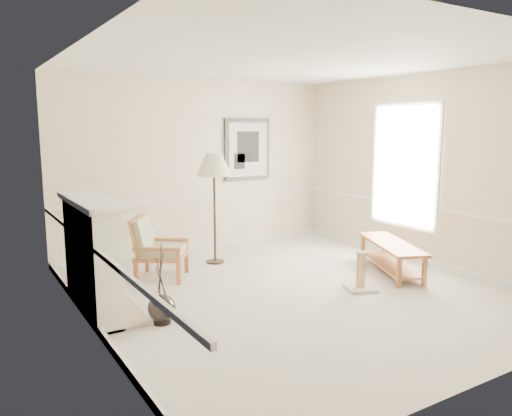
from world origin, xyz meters
The scene contains 8 objects.
ground centered at (0.00, 0.00, 0.00)m, with size 5.50×5.50×0.00m, color silver.
room centered at (0.14, 0.08, 1.87)m, with size 5.04×5.54×2.92m.
fireplace centered at (-2.34, 0.60, 0.64)m, with size 0.64×1.64×1.31m.
floor_vase centered at (-1.82, -0.15, 0.16)m, with size 0.30×0.30×0.88m.
armchair centered at (-1.29, 1.47, 0.47)m, with size 0.95×0.93×0.87m.
floor_lamp centered at (-0.21, 1.75, 1.49)m, with size 0.65×0.65×1.70m.
bench centered at (1.74, -0.06, 0.29)m, with size 1.05×1.60×0.44m.
scratching_post centered at (0.79, -0.44, 0.16)m, with size 0.47×0.47×0.51m.
Camera 1 is at (-3.63, -5.04, 2.09)m, focal length 35.00 mm.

